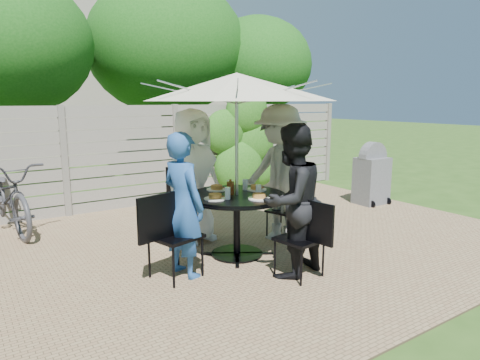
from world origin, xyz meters
TOP-DOWN VIEW (x-y plane):
  - backyard_envelope at (0.09, 10.29)m, footprint 60.00×60.00m
  - patio_table at (-0.66, -0.11)m, footprint 1.44×1.44m
  - umbrella at (-0.66, -0.11)m, footprint 2.75×2.75m
  - chair_back at (-0.87, 0.83)m, footprint 0.56×0.74m
  - person_back at (-0.84, 0.70)m, footprint 0.99×0.76m
  - chair_left at (-1.61, -0.32)m, footprint 0.75×0.58m
  - person_left at (-1.47, -0.29)m, footprint 0.50×0.65m
  - chair_front at (-0.46, -1.05)m, footprint 0.49×0.67m
  - person_front at (-0.48, -0.92)m, footprint 0.94×0.80m
  - chair_right at (0.28, 0.10)m, footprint 0.63×0.49m
  - person_right at (0.15, 0.07)m, footprint 0.94×1.33m
  - plate_back at (-0.74, 0.24)m, footprint 0.26×0.26m
  - plate_left at (-1.01, -0.19)m, footprint 0.26×0.26m
  - plate_front at (-0.58, -0.46)m, footprint 0.26×0.26m
  - plate_right at (-0.31, -0.03)m, footprint 0.26×0.26m
  - glass_left at (-0.89, -0.27)m, footprint 0.07×0.07m
  - glass_front at (-0.50, -0.34)m, footprint 0.07×0.07m
  - glass_right at (-0.43, 0.05)m, footprint 0.07×0.07m
  - syrup_jug at (-0.73, -0.08)m, footprint 0.09×0.09m
  - coffee_cup at (-0.61, 0.13)m, footprint 0.08×0.08m
  - bicycle at (-2.89, 2.60)m, footprint 1.00×2.11m
  - bbq_grill at (2.91, 0.76)m, footprint 0.58×0.45m

SIDE VIEW (x-z plane):
  - chair_right at x=0.28m, z-range -0.16..0.66m
  - chair_front at x=-0.46m, z-range -0.18..0.72m
  - chair_back at x=-0.87m, z-range -0.19..0.78m
  - chair_left at x=-1.61m, z-range -0.19..0.78m
  - bicycle at x=-2.89m, z-range 0.00..1.06m
  - bbq_grill at x=2.91m, z-range -0.05..1.12m
  - patio_table at x=-0.66m, z-range 0.16..0.95m
  - person_left at x=-1.47m, z-range 0.00..1.60m
  - plate_back at x=-0.74m, z-range 0.78..0.85m
  - plate_left at x=-1.01m, z-range 0.78..0.85m
  - plate_front at x=-0.58m, z-range 0.78..0.85m
  - plate_right at x=-0.31m, z-range 0.78..0.85m
  - person_front at x=-0.48m, z-range 0.00..1.69m
  - coffee_cup at x=-0.61m, z-range 0.79..0.91m
  - glass_left at x=-0.89m, z-range 0.79..0.93m
  - glass_front at x=-0.50m, z-range 0.79..0.93m
  - glass_right at x=-0.43m, z-range 0.79..0.93m
  - syrup_jug at x=-0.73m, z-range 0.79..0.95m
  - person_back at x=-0.84m, z-range 0.00..1.82m
  - person_right at x=0.15m, z-range 0.00..1.88m
  - umbrella at x=-0.66m, z-range 0.96..3.19m
  - backyard_envelope at x=0.09m, z-range 0.11..5.11m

